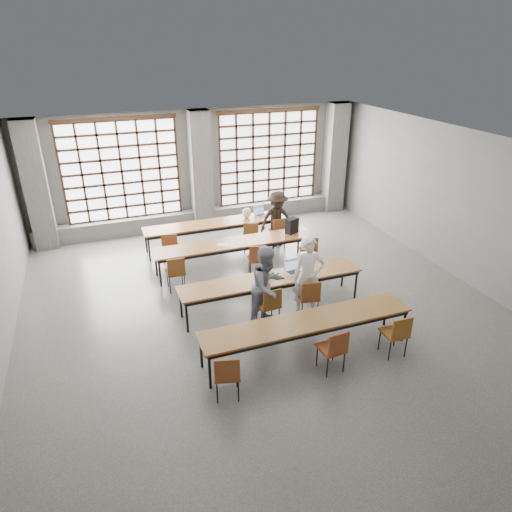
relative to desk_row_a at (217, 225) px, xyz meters
The scene contains 39 objects.
floor 3.61m from the desk_row_a, 89.49° to the right, with size 11.00×11.00×0.00m, color #4A4A47.
ceiling 4.55m from the desk_row_a, 89.49° to the right, with size 11.00×11.00×0.00m, color silver.
wall_back 2.23m from the desk_row_a, 89.06° to the left, with size 10.00×10.00×0.00m, color #5E5D5B.
wall_front 9.12m from the desk_row_a, 89.80° to the right, with size 10.00×10.00×0.00m, color #5E5D5B.
wall_right 6.25m from the desk_row_a, 35.23° to the right, with size 11.00×11.00×0.00m, color #5E5D5B.
column_left 4.89m from the desk_row_a, 159.54° to the left, with size 0.60×0.55×3.50m, color #565553.
column_mid 1.99m from the desk_row_a, 88.90° to the left, with size 0.60×0.55×3.50m, color #565553.
column_right 4.95m from the desk_row_a, 20.19° to the left, with size 0.60×0.55×3.50m, color #565553.
window_left 3.15m from the desk_row_a, 139.89° to the left, with size 3.32×0.12×3.00m.
window_right 3.20m from the desk_row_a, 39.31° to the left, with size 3.32×0.12×3.00m.
sill_ledge 1.80m from the desk_row_a, 88.95° to the left, with size 9.80×0.35×0.50m, color #565553.
desk_row_a is the anchor object (origin of this frame).
desk_row_b 1.45m from the desk_row_a, 88.56° to the right, with size 4.00×0.70×0.73m.
desk_row_c 3.50m from the desk_row_a, 86.39° to the right, with size 4.00×0.70×0.73m.
desk_row_d 5.22m from the desk_row_a, 87.58° to the right, with size 4.00×0.70×0.73m.
chair_back_left 1.56m from the desk_row_a, 156.16° to the right, with size 0.51×0.51×0.88m.
chair_back_mid 1.01m from the desk_row_a, 38.86° to the right, with size 0.52×0.53×0.88m.
chair_back_right 1.72m from the desk_row_a, 21.56° to the right, with size 0.46×0.47×0.88m.
chair_mid_left 2.60m from the desk_row_a, 127.02° to the right, with size 0.43×0.43×0.88m.
chair_mid_centre 2.12m from the desk_row_a, 78.60° to the right, with size 0.51×0.51×0.88m.
chair_mid_right 2.76m from the desk_row_a, 48.79° to the right, with size 0.52×0.52×0.88m.
chair_front_left 4.13m from the desk_row_a, 91.03° to the right, with size 0.45×0.45×0.88m.
chair_front_right 4.21m from the desk_row_a, 78.93° to the right, with size 0.49×0.49×0.88m.
chair_near_left 6.04m from the desk_row_a, 104.37° to the right, with size 0.51×0.51×0.88m.
chair_near_mid 5.87m from the desk_row_a, 85.83° to the right, with size 0.45×0.45×0.88m.
chair_near_right 6.10m from the desk_row_a, 73.63° to the right, with size 0.43×0.44×0.88m.
student_male 4.09m from the desk_row_a, 78.39° to the right, with size 0.65×0.42×1.77m, color white.
student_female 4.00m from the desk_row_a, 91.14° to the right, with size 0.83×0.64×1.70m, color #171E46.
student_back 1.68m from the desk_row_a, 17.35° to the right, with size 1.03×0.59×1.59m, color black.
laptop_front 3.47m from the desk_row_a, 77.27° to the right, with size 0.39×0.34×0.26m.
laptop_back 1.34m from the desk_row_a, ahead, with size 0.43×0.39×0.26m.
mouse 3.71m from the desk_row_a, 71.59° to the right, with size 0.10×0.06×0.04m, color silver.
green_box 3.42m from the desk_row_a, 87.14° to the right, with size 0.25×0.09×0.09m, color #2B8430.
phone 3.62m from the desk_row_a, 83.64° to the right, with size 0.13×0.06×0.01m, color black.
paper_sheet_b 1.52m from the desk_row_a, 100.00° to the right, with size 0.30×0.21×0.00m, color silver.
paper_sheet_c 1.45m from the desk_row_a, 84.61° to the right, with size 0.30×0.21×0.00m, color white.
backpack 2.17m from the desk_row_a, 40.46° to the right, with size 0.32×0.20×0.40m, color black.
plastic_bag 0.93m from the desk_row_a, ahead, with size 0.26×0.21×0.29m, color white.
red_pouch 5.96m from the desk_row_a, 104.38° to the right, with size 0.20×0.08×0.06m, color red.
Camera 1 is at (-3.08, -7.81, 5.34)m, focal length 32.00 mm.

